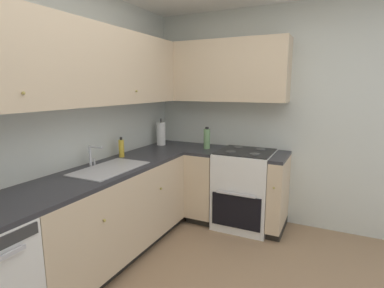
% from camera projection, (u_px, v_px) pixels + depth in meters
% --- Properties ---
extents(wall_back, '(4.03, 0.05, 2.51)m').
position_uv_depth(wall_back, '(37.00, 132.00, 2.43)').
color(wall_back, silver).
rests_on(wall_back, ground_plane).
extents(wall_right, '(0.05, 3.47, 2.51)m').
position_uv_depth(wall_right, '(292.00, 119.00, 3.46)').
color(wall_right, silver).
rests_on(wall_right, ground_plane).
extents(lower_cabinets_back, '(1.86, 0.62, 0.85)m').
position_uv_depth(lower_cabinets_back, '(110.00, 215.00, 2.83)').
color(lower_cabinets_back, beige).
rests_on(lower_cabinets_back, ground_plane).
extents(countertop_back, '(3.07, 0.60, 0.03)m').
position_uv_depth(countertop_back, '(107.00, 170.00, 2.74)').
color(countertop_back, '#2D2D33').
rests_on(countertop_back, lower_cabinets_back).
extents(lower_cabinets_right, '(0.62, 1.10, 0.85)m').
position_uv_depth(lower_cabinets_right, '(228.00, 188.00, 3.60)').
color(lower_cabinets_right, beige).
rests_on(lower_cabinets_right, ground_plane).
extents(countertop_right, '(0.60, 1.10, 0.03)m').
position_uv_depth(countertop_right, '(229.00, 152.00, 3.52)').
color(countertop_right, '#2D2D33').
rests_on(countertop_right, lower_cabinets_right).
extents(oven_range, '(0.68, 0.62, 1.03)m').
position_uv_depth(oven_range, '(245.00, 188.00, 3.53)').
color(oven_range, white).
rests_on(oven_range, ground_plane).
extents(upper_cabinets_back, '(2.75, 0.34, 0.70)m').
position_uv_depth(upper_cabinets_back, '(75.00, 64.00, 2.49)').
color(upper_cabinets_back, beige).
extents(upper_cabinets_right, '(0.32, 1.65, 0.70)m').
position_uv_depth(upper_cabinets_right, '(217.00, 71.00, 3.57)').
color(upper_cabinets_right, beige).
extents(sink, '(0.70, 0.40, 0.10)m').
position_uv_depth(sink, '(110.00, 173.00, 2.74)').
color(sink, '#B7B7BC').
rests_on(sink, countertop_back).
extents(faucet, '(0.07, 0.16, 0.20)m').
position_uv_depth(faucet, '(92.00, 154.00, 2.80)').
color(faucet, silver).
rests_on(faucet, countertop_back).
extents(soap_bottle, '(0.06, 0.06, 0.21)m').
position_uv_depth(soap_bottle, '(121.00, 148.00, 3.18)').
color(soap_bottle, gold).
rests_on(soap_bottle, countertop_back).
extents(paper_towel_roll, '(0.11, 0.11, 0.35)m').
position_uv_depth(paper_towel_roll, '(161.00, 134.00, 3.84)').
color(paper_towel_roll, white).
rests_on(paper_towel_roll, countertop_back).
extents(oil_bottle, '(0.08, 0.08, 0.26)m').
position_uv_depth(oil_bottle, '(207.00, 139.00, 3.62)').
color(oil_bottle, '#729E66').
rests_on(oil_bottle, countertop_right).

